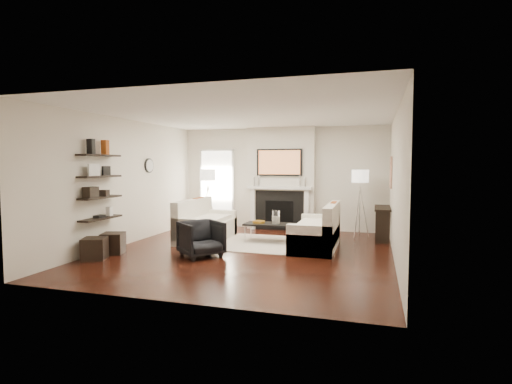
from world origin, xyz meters
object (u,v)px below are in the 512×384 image
(coffee_table, at_px, (269,224))
(lamp_left_shade, at_px, (208,175))
(loveseat_left_base, at_px, (206,231))
(lamp_right_shade, at_px, (360,176))
(ottoman_near, at_px, (113,243))
(armchair, at_px, (201,237))
(loveseat_right_base, at_px, (315,238))

(coffee_table, bearing_deg, lamp_left_shade, 148.53)
(loveseat_left_base, height_order, coffee_table, same)
(lamp_left_shade, distance_m, lamp_right_shade, 3.90)
(loveseat_left_base, distance_m, ottoman_near, 2.14)
(coffee_table, bearing_deg, armchair, -117.62)
(loveseat_left_base, height_order, ottoman_near, loveseat_left_base)
(loveseat_left_base, distance_m, coffee_table, 1.47)
(lamp_right_shade, height_order, ottoman_near, lamp_right_shade)
(lamp_left_shade, bearing_deg, lamp_right_shade, 1.34)
(lamp_right_shade, bearing_deg, coffee_table, -145.02)
(loveseat_left_base, distance_m, lamp_right_shade, 3.86)
(armchair, xyz_separation_m, lamp_left_shade, (-1.13, 2.92, 1.08))
(armchair, bearing_deg, lamp_left_shade, 62.16)
(coffee_table, bearing_deg, ottoman_near, -143.29)
(loveseat_left_base, relative_size, ottoman_near, 4.50)
(armchair, bearing_deg, ottoman_near, 139.94)
(loveseat_right_base, distance_m, lamp_right_shade, 2.23)
(armchair, height_order, ottoman_near, armchair)
(loveseat_right_base, bearing_deg, armchair, -145.60)
(loveseat_left_base, xyz_separation_m, coffee_table, (1.45, 0.17, 0.19))
(lamp_right_shade, relative_size, ottoman_near, 1.00)
(loveseat_left_base, xyz_separation_m, armchair, (0.56, -1.51, 0.16))
(loveseat_right_base, distance_m, lamp_left_shade, 3.68)
(loveseat_right_base, xyz_separation_m, ottoman_near, (-3.70, -1.61, -0.01))
(loveseat_right_base, height_order, ottoman_near, loveseat_right_base)
(ottoman_near, bearing_deg, armchair, 8.91)
(ottoman_near, bearing_deg, loveseat_left_base, 56.44)
(loveseat_right_base, height_order, coffee_table, same)
(loveseat_left_base, distance_m, armchair, 1.62)
(ottoman_near, bearing_deg, loveseat_right_base, 23.54)
(coffee_table, relative_size, ottoman_near, 2.75)
(lamp_left_shade, bearing_deg, loveseat_right_base, -27.10)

